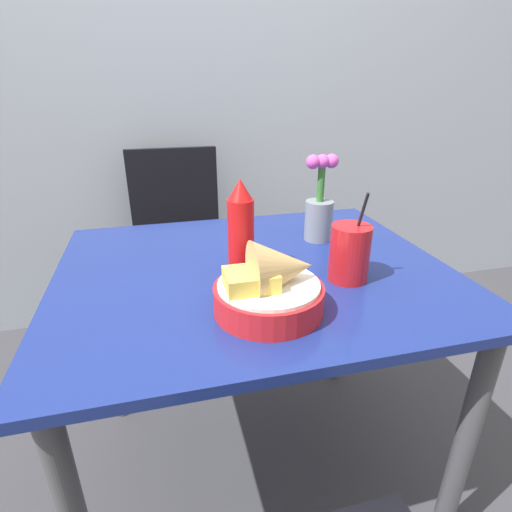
% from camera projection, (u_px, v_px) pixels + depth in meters
% --- Properties ---
extents(ground_plane, '(12.00, 12.00, 0.00)m').
position_uv_depth(ground_plane, '(254.00, 466.00, 1.32)').
color(ground_plane, '#38383D').
extents(wall_window, '(7.00, 0.06, 2.60)m').
position_uv_depth(wall_window, '(194.00, 49.00, 1.78)').
color(wall_window, '#9EA8B7').
rests_on(wall_window, ground_plane).
extents(dining_table, '(0.99, 0.82, 0.73)m').
position_uv_depth(dining_table, '(254.00, 304.00, 1.07)').
color(dining_table, navy).
rests_on(dining_table, ground_plane).
extents(chair_far_window, '(0.40, 0.40, 0.90)m').
position_uv_depth(chair_far_window, '(178.00, 233.00, 1.82)').
color(chair_far_window, black).
rests_on(chair_far_window, ground_plane).
extents(food_basket, '(0.23, 0.23, 0.16)m').
position_uv_depth(food_basket, '(272.00, 286.00, 0.81)').
color(food_basket, red).
rests_on(food_basket, dining_table).
extents(ketchup_bottle, '(0.06, 0.06, 0.24)m').
position_uv_depth(ketchup_bottle, '(241.00, 229.00, 0.96)').
color(ketchup_bottle, red).
rests_on(ketchup_bottle, dining_table).
extents(drink_cup, '(0.10, 0.10, 0.22)m').
position_uv_depth(drink_cup, '(349.00, 255.00, 0.94)').
color(drink_cup, red).
rests_on(drink_cup, dining_table).
extents(flower_vase, '(0.10, 0.08, 0.25)m').
position_uv_depth(flower_vase, '(319.00, 209.00, 1.17)').
color(flower_vase, gray).
rests_on(flower_vase, dining_table).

